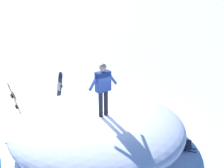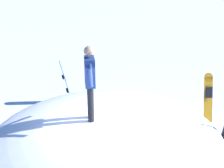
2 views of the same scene
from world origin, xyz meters
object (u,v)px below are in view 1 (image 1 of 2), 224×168
snowboarder_standing (103,86)px  backpack_near (186,145)px  snowboard_primary_upright (59,90)px  snowboard_tertiary_upright (14,99)px  backpack_far (17,138)px

snowboarder_standing → backpack_near: (2.72, -0.02, -2.02)m
snowboard_primary_upright → snowboard_tertiary_upright: size_ratio=1.05×
snowboarder_standing → backpack_near: bearing=-0.5°
snowboarder_standing → backpack_far: 3.64m
snowboarder_standing → snowboard_primary_upright: (-2.13, 2.74, -1.35)m
snowboarder_standing → snowboard_primary_upright: size_ratio=1.09×
backpack_near → backpack_far: backpack_far is taller
snowboard_tertiary_upright → backpack_near: 6.72m
snowboard_primary_upright → snowboard_tertiary_upright: snowboard_primary_upright is taller
snowboard_tertiary_upright → backpack_near: snowboard_tertiary_upright is taller
snowboarder_standing → snowboard_primary_upright: 3.72m
snowboarder_standing → backpack_near: 3.39m
snowboard_tertiary_upright → backpack_far: bearing=-68.5°
snowboarder_standing → snowboard_tertiary_upright: size_ratio=1.15×
backpack_far → backpack_near: bearing=-0.6°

